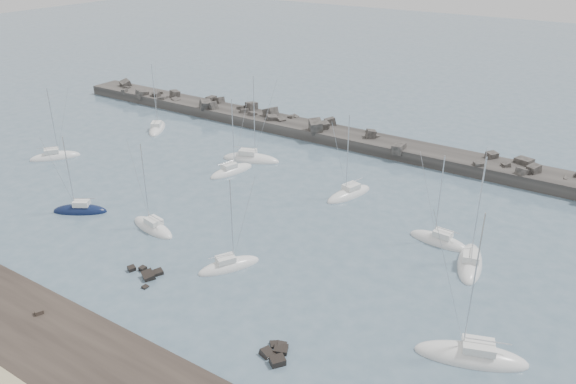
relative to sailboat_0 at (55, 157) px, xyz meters
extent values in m
plane|color=slate|center=(39.93, -6.82, -0.14)|extent=(400.00, 400.00, 0.00)
cube|color=#2B231E|center=(39.93, -28.82, -0.14)|extent=(140.00, 12.00, 0.70)
cube|color=#2B231E|center=(33.00, -25.74, 0.41)|extent=(0.83, 0.90, 0.40)
cube|color=black|center=(34.26, -15.65, 0.12)|extent=(0.95, 0.95, 0.62)
cube|color=black|center=(37.72, -17.06, -0.11)|extent=(0.59, 0.65, 0.46)
cube|color=black|center=(36.27, -15.27, -0.16)|extent=(1.07, 1.06, 0.65)
cube|color=black|center=(36.79, -15.67, 0.08)|extent=(1.73, 1.75, 1.20)
cube|color=black|center=(37.01, -14.59, -0.11)|extent=(1.30, 1.43, 0.89)
cube|color=black|center=(35.22, -14.97, 0.07)|extent=(0.72, 0.68, 0.48)
cube|color=black|center=(53.61, -18.37, -0.19)|extent=(1.49, 1.30, 1.28)
cube|color=black|center=(53.48, -16.97, -0.16)|extent=(1.20, 1.15, 0.66)
cube|color=black|center=(54.20, -16.96, -0.07)|extent=(1.25, 1.17, 0.98)
cube|color=black|center=(54.37, -17.34, -0.16)|extent=(1.56, 1.49, 0.95)
cube|color=black|center=(54.98, -18.75, -0.10)|extent=(1.55, 1.60, 1.22)
cube|color=#312E2B|center=(32.43, 31.18, 0.06)|extent=(115.00, 6.00, 3.20)
cube|color=#312E2B|center=(23.09, 33.72, 1.48)|extent=(1.35, 1.05, 1.27)
cube|color=#312E2B|center=(20.55, 30.11, 1.80)|extent=(2.46, 2.33, 1.55)
cube|color=#312E2B|center=(64.67, 30.57, 2.14)|extent=(2.04, 2.20, 1.51)
cube|color=#312E2B|center=(-15.76, 28.66, 1.67)|extent=(1.21, 1.36, 1.08)
cube|color=#312E2B|center=(-8.48, 31.74, 1.69)|extent=(1.42, 1.34, 1.13)
cube|color=#312E2B|center=(5.73, 33.45, 1.93)|extent=(2.21, 1.95, 1.78)
cube|color=#312E2B|center=(22.18, 30.63, 1.60)|extent=(1.79, 1.73, 1.25)
cube|color=#312E2B|center=(37.85, 33.68, 1.49)|extent=(1.32, 1.44, 1.02)
cube|color=#312E2B|center=(-4.37, 31.65, 1.90)|extent=(2.39, 2.15, 2.21)
cube|color=#312E2B|center=(-17.46, 30.70, 1.60)|extent=(1.29, 1.57, 1.38)
cube|color=#312E2B|center=(6.04, 28.98, 2.34)|extent=(3.03, 2.72, 2.39)
cube|color=#312E2B|center=(-8.52, 29.91, 1.63)|extent=(1.66, 1.89, 1.63)
cube|color=#312E2B|center=(-7.62, 29.77, 2.04)|extent=(1.24, 1.38, 1.29)
cube|color=#312E2B|center=(22.84, 32.98, 1.54)|extent=(1.28, 1.20, 1.26)
cube|color=#312E2B|center=(69.08, 31.16, 1.26)|extent=(1.46, 1.57, 1.11)
cube|color=#312E2B|center=(-11.02, 29.01, 1.71)|extent=(2.66, 2.73, 2.08)
cube|color=#312E2B|center=(-11.20, 29.96, 1.49)|extent=(1.23, 1.09, 0.77)
cube|color=#312E2B|center=(39.81, 31.89, 1.55)|extent=(1.41, 1.66, 1.54)
cube|color=#312E2B|center=(-19.30, 32.20, 1.82)|extent=(2.72, 3.01, 2.58)
cube|color=#312E2B|center=(30.89, 30.69, 2.19)|extent=(2.16, 2.00, 1.87)
cube|color=#312E2B|center=(30.17, 29.13, 2.45)|extent=(3.26, 3.48, 2.56)
cube|color=#312E2B|center=(57.50, 29.01, 1.70)|extent=(1.75, 1.79, 1.03)
cube|color=#312E2B|center=(60.88, 30.84, 1.75)|extent=(1.65, 1.59, 1.15)
cube|color=#312E2B|center=(62.76, 33.49, 1.71)|extent=(2.86, 2.52, 1.42)
cube|color=#312E2B|center=(4.74, 31.10, 1.82)|extent=(1.65, 1.53, 1.69)
cube|color=#312E2B|center=(3.85, 33.35, 1.77)|extent=(2.10, 1.96, 1.85)
cube|color=#312E2B|center=(63.44, 29.33, 1.66)|extent=(1.95, 2.37, 1.91)
cube|color=#312E2B|center=(-5.43, 29.24, 1.50)|extent=(2.11, 1.99, 1.42)
cube|color=#312E2B|center=(12.06, 32.46, 1.69)|extent=(1.73, 1.62, 1.36)
cube|color=#312E2B|center=(39.37, 31.20, 2.24)|extent=(2.17, 2.25, 1.65)
cube|color=#312E2B|center=(58.24, 33.04, 1.75)|extent=(2.04, 2.07, 1.67)
cube|color=#312E2B|center=(64.59, 31.15, 1.77)|extent=(1.24, 1.35, 1.36)
cube|color=#312E2B|center=(13.74, 33.22, 1.99)|extent=(2.34, 2.44, 2.17)
cube|color=#312E2B|center=(15.90, 30.46, 1.62)|extent=(1.72, 1.87, 1.39)
cube|color=#312E2B|center=(18.98, 32.01, 2.20)|extent=(2.51, 2.50, 2.29)
cube|color=#312E2B|center=(-2.67, 30.05, 1.46)|extent=(1.90, 1.69, 1.32)
cube|color=#312E2B|center=(30.39, 33.69, 2.03)|extent=(2.78, 2.58, 1.90)
cube|color=#312E2B|center=(45.29, 28.91, 1.67)|extent=(1.81, 2.17, 1.75)
cube|color=#312E2B|center=(7.42, 29.48, 2.10)|extent=(2.35, 1.88, 2.19)
cube|color=#312E2B|center=(13.77, 31.06, 1.80)|extent=(2.04, 2.07, 1.10)
ellipsoid|color=white|center=(0.01, 0.02, -0.09)|extent=(6.36, 7.47, 2.05)
cube|color=white|center=(-0.21, -0.29, 1.12)|extent=(2.48, 2.61, 0.69)
cylinder|color=silver|center=(0.37, 0.50, 5.87)|extent=(0.12, 0.12, 10.20)
cylinder|color=silver|center=(-0.53, -0.71, 1.76)|extent=(1.87, 2.49, 0.10)
ellipsoid|color=white|center=(3.42, 18.72, -0.09)|extent=(6.50, 7.98, 1.97)
cube|color=white|center=(3.64, 18.39, 1.05)|extent=(2.58, 2.75, 0.61)
cylinder|color=silver|center=(3.06, 19.25, 6.12)|extent=(0.10, 0.10, 10.75)
cylinder|color=silver|center=(3.95, 17.93, 1.61)|extent=(1.86, 2.69, 0.09)
ellipsoid|color=#0E193B|center=(18.49, -9.81, -0.09)|extent=(6.93, 5.45, 1.97)
cube|color=white|center=(18.78, -9.63, 1.09)|extent=(2.36, 2.19, 0.69)
cylinder|color=silver|center=(18.03, -10.11, 5.37)|extent=(0.12, 0.12, 9.25)
cylinder|color=silver|center=(19.19, -9.37, 1.74)|extent=(2.37, 1.55, 0.10)
ellipsoid|color=white|center=(26.70, 10.72, -0.09)|extent=(4.08, 7.85, 1.97)
cube|color=white|center=(26.61, 10.35, 1.06)|extent=(1.98, 2.41, 0.64)
cylinder|color=silver|center=(26.84, 11.30, 5.82)|extent=(0.11, 0.11, 10.14)
cylinder|color=silver|center=(26.48, 9.84, 1.66)|extent=(0.82, 2.94, 0.09)
ellipsoid|color=white|center=(26.27, 16.11, -0.09)|extent=(9.46, 5.72, 2.27)
cube|color=white|center=(25.84, 15.96, 1.23)|extent=(3.00, 2.58, 0.72)
cylinder|color=silver|center=(26.95, 16.36, 6.98)|extent=(0.12, 0.12, 12.21)
cylinder|color=silver|center=(25.25, 15.74, 1.90)|extent=(3.44, 1.33, 0.10)
ellipsoid|color=white|center=(29.49, -7.92, -0.09)|extent=(7.58, 3.55, 1.93)
cube|color=white|center=(29.85, -7.99, 1.05)|extent=(2.28, 1.82, 0.64)
cylinder|color=silver|center=(28.92, -7.81, 5.65)|extent=(0.11, 0.11, 9.84)
cylinder|color=silver|center=(30.36, -8.08, 1.64)|extent=(2.88, 0.62, 0.09)
ellipsoid|color=white|center=(44.90, 13.21, -0.09)|extent=(4.56, 8.16, 2.03)
cube|color=white|center=(45.01, 13.59, 1.10)|extent=(2.13, 2.54, 0.66)
cylinder|color=silver|center=(44.72, 12.62, 6.03)|extent=(0.11, 0.11, 10.53)
cylinder|color=silver|center=(45.17, 14.11, 1.71)|extent=(0.99, 3.01, 0.09)
ellipsoid|color=white|center=(42.46, -9.52, -0.09)|extent=(5.30, 7.07, 1.83)
cube|color=white|center=(42.29, -9.82, 0.99)|extent=(2.17, 2.37, 0.60)
cylinder|color=silver|center=(42.74, -9.04, 5.36)|extent=(0.10, 0.10, 9.34)
cylinder|color=silver|center=(42.05, -10.24, 1.55)|extent=(1.45, 2.44, 0.09)
ellipsoid|color=white|center=(59.36, 7.79, -0.09)|extent=(7.30, 2.72, 2.01)
cube|color=white|center=(59.71, 7.77, 1.11)|extent=(2.10, 1.58, 0.70)
cylinder|color=silver|center=(58.79, 7.83, 5.60)|extent=(0.12, 0.12, 9.67)
cylinder|color=silver|center=(60.21, 7.73, 1.75)|extent=(2.86, 0.30, 0.10)
ellipsoid|color=white|center=(63.75, 5.08, -0.09)|extent=(4.56, 8.70, 2.19)
cube|color=white|center=(63.85, 4.67, 1.20)|extent=(2.20, 2.67, 0.72)
cylinder|color=silver|center=(63.59, 5.72, 6.45)|extent=(0.12, 0.12, 11.23)
cylinder|color=silver|center=(64.00, 4.11, 1.87)|extent=(0.93, 3.25, 0.10)
ellipsoid|color=white|center=(68.18, -9.25, -0.09)|extent=(9.79, 5.89, 2.27)
cube|color=white|center=(68.62, -9.09, 1.21)|extent=(3.10, 2.66, 0.69)
cylinder|color=silver|center=(67.48, -9.50, 7.19)|extent=(0.12, 0.12, 12.64)
cylinder|color=silver|center=(69.24, -8.87, 1.85)|extent=(3.56, 1.35, 0.10)
camera|label=1|loc=(75.44, -48.36, 32.67)|focal=35.00mm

